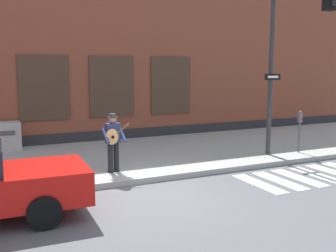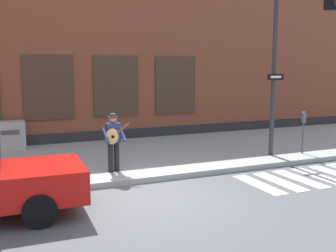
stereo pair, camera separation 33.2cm
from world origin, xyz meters
name	(u,v)px [view 2 (the right image)]	position (x,y,z in m)	size (l,w,h in m)	color
ground_plane	(143,195)	(0.00, 0.00, 0.00)	(160.00, 160.00, 0.00)	#56565B
sidewalk	(103,159)	(0.00, 3.88, 0.08)	(28.00, 5.92, 0.15)	#9E9E99
building_backdrop	(73,55)	(0.00, 8.84, 3.61)	(28.00, 4.06, 7.22)	brown
crosswalk	(328,175)	(5.47, -0.38, 0.01)	(5.20, 1.90, 0.01)	silver
busker	(113,139)	(-0.20, 1.85, 1.09)	(0.71, 0.52, 1.64)	black
traffic_light	(295,43)	(5.16, 0.88, 3.78)	(0.60, 2.75, 5.27)	#2D2D30
parking_meter	(303,126)	(6.38, 1.69, 1.10)	(0.13, 0.11, 1.44)	#47474C
utility_box	(10,135)	(-2.76, 6.39, 0.66)	(1.03, 0.68, 1.00)	#ADADA8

